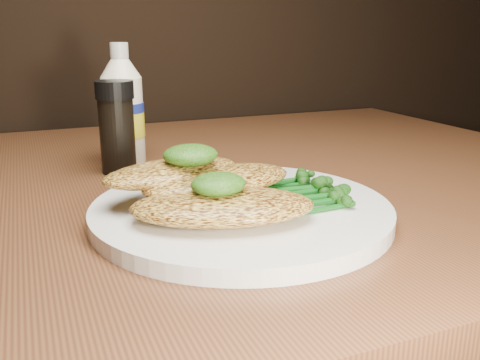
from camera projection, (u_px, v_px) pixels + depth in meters
name	position (u px, v px, depth m)	size (l,w,h in m)	color
plate	(241.00, 210.00, 0.52)	(0.30, 0.30, 0.02)	white
chicken_front	(223.00, 206.00, 0.47)	(0.17, 0.09, 0.03)	gold
chicken_mid	(218.00, 180.00, 0.52)	(0.16, 0.08, 0.02)	gold
chicken_back	(172.00, 172.00, 0.52)	(0.14, 0.07, 0.02)	gold
pesto_front	(218.00, 184.00, 0.46)	(0.05, 0.05, 0.02)	black
pesto_back	(190.00, 155.00, 0.51)	(0.05, 0.05, 0.02)	black
broccolini_bundle	(283.00, 189.00, 0.52)	(0.15, 0.11, 0.02)	#125417
mayo_bottle	(122.00, 103.00, 0.72)	(0.06, 0.06, 0.16)	white
pepper_grinder	(117.00, 127.00, 0.67)	(0.05, 0.05, 0.12)	black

